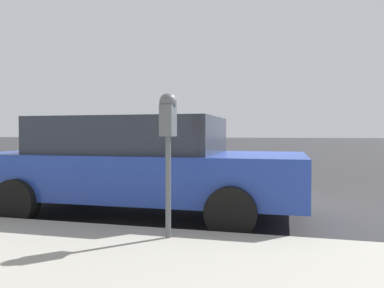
% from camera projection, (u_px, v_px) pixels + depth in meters
% --- Properties ---
extents(ground_plane, '(220.00, 220.00, 0.00)m').
position_uv_depth(ground_plane, '(247.00, 208.00, 6.42)').
color(ground_plane, '#2B2B2D').
extents(parking_meter, '(0.21, 0.19, 1.57)m').
position_uv_depth(parking_meter, '(168.00, 127.00, 4.03)').
color(parking_meter, '#4C5156').
rests_on(parking_meter, sidewalk).
extents(car_blue, '(2.19, 4.89, 1.52)m').
position_uv_depth(car_blue, '(140.00, 164.00, 5.82)').
color(car_blue, navy).
rests_on(car_blue, ground_plane).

